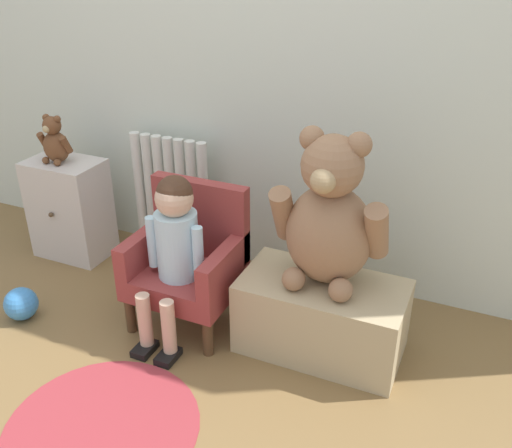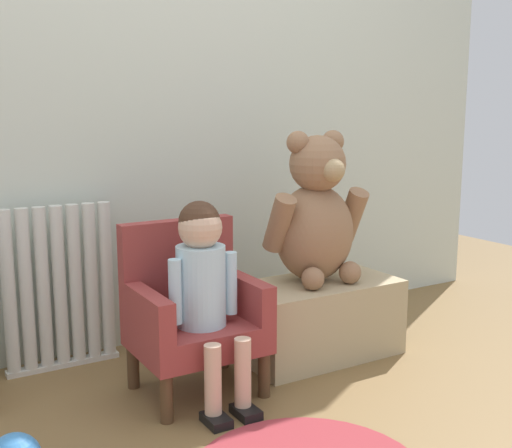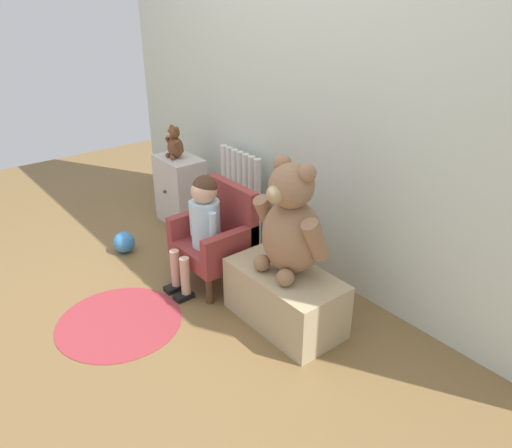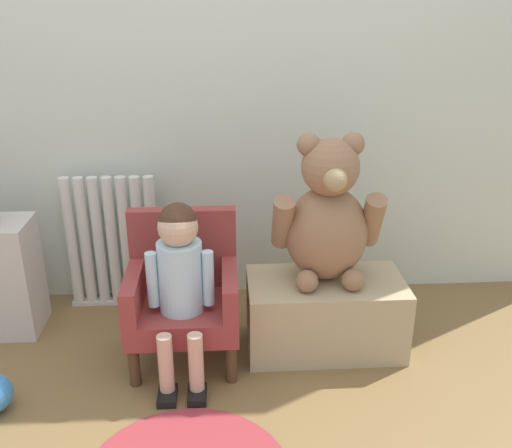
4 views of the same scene
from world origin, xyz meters
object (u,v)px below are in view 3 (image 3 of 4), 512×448
object	(u,v)px
child_armchair	(218,236)
child_figure	(202,217)
small_teddy_bear	(175,144)
radiator	(241,196)
low_bench	(285,297)
small_dresser	(181,190)
toy_ball	(124,242)
large_teddy_bear	(291,225)
floor_rug	(119,322)

from	to	relation	value
child_armchair	child_figure	bearing A→B (deg)	-90.00
child_figure	small_teddy_bear	size ratio (longest dim) A/B	2.96
radiator	low_bench	xyz separation A→B (m)	(0.93, -0.42, -0.16)
small_dresser	child_armchair	world-z (taller)	child_armchair
small_dresser	child_armchair	xyz separation A→B (m)	(0.84, -0.24, 0.03)
toy_ball	low_bench	bearing A→B (deg)	14.98
radiator	small_dresser	size ratio (longest dim) A/B	1.25
child_figure	toy_ball	xyz separation A→B (m)	(-0.67, -0.21, -0.38)
small_teddy_bear	toy_ball	world-z (taller)	small_teddy_bear
small_teddy_bear	toy_ball	size ratio (longest dim) A/B	1.62
low_bench	large_teddy_bear	world-z (taller)	large_teddy_bear
small_teddy_bear	toy_ball	distance (m)	0.79
small_teddy_bear	floor_rug	xyz separation A→B (m)	(0.88, -0.91, -0.61)
floor_rug	child_figure	bearing A→B (deg)	93.14
radiator	small_dresser	bearing A→B (deg)	-158.06
low_bench	floor_rug	distance (m)	0.91
low_bench	small_teddy_bear	bearing A→B (deg)	171.82
small_dresser	child_armchair	bearing A→B (deg)	-16.07
child_armchair	floor_rug	xyz separation A→B (m)	(0.03, -0.69, -0.29)
radiator	low_bench	bearing A→B (deg)	-23.96
toy_ball	floor_rug	bearing A→B (deg)	-27.75
small_dresser	child_figure	xyz separation A→B (m)	(0.84, -0.35, 0.19)
small_dresser	child_armchair	size ratio (longest dim) A/B	0.85
child_armchair	large_teddy_bear	distance (m)	0.65
small_dresser	toy_ball	bearing A→B (deg)	-73.57
small_dresser	toy_ball	distance (m)	0.61
large_teddy_bear	toy_ball	xyz separation A→B (m)	(-1.25, -0.37, -0.50)
radiator	small_teddy_bear	distance (m)	0.62
child_armchair	radiator	bearing A→B (deg)	128.89
child_figure	floor_rug	xyz separation A→B (m)	(0.03, -0.58, -0.44)
large_teddy_bear	small_teddy_bear	size ratio (longest dim) A/B	2.58
large_teddy_bear	floor_rug	bearing A→B (deg)	-126.56
radiator	low_bench	world-z (taller)	radiator
floor_rug	toy_ball	xyz separation A→B (m)	(-0.71, 0.37, 0.07)
small_dresser	floor_rug	xyz separation A→B (m)	(0.87, -0.93, -0.25)
low_bench	toy_ball	xyz separation A→B (m)	(-1.26, -0.34, -0.08)
child_figure	large_teddy_bear	size ratio (longest dim) A/B	1.15
small_teddy_bear	floor_rug	size ratio (longest dim) A/B	0.35
child_armchair	low_bench	bearing A→B (deg)	2.14
small_dresser	large_teddy_bear	xyz separation A→B (m)	(1.42, -0.19, 0.32)
child_armchair	small_dresser	bearing A→B (deg)	163.93
large_teddy_bear	child_armchair	bearing A→B (deg)	-174.83
toy_ball	small_teddy_bear	bearing A→B (deg)	108.10
radiator	child_figure	size ratio (longest dim) A/B	0.92
low_bench	radiator	bearing A→B (deg)	156.04
child_figure	large_teddy_bear	world-z (taller)	large_teddy_bear
large_teddy_bear	radiator	bearing A→B (deg)	157.57
large_teddy_bear	floor_rug	world-z (taller)	large_teddy_bear
low_bench	small_teddy_bear	world-z (taller)	small_teddy_bear
small_dresser	low_bench	bearing A→B (deg)	-8.79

